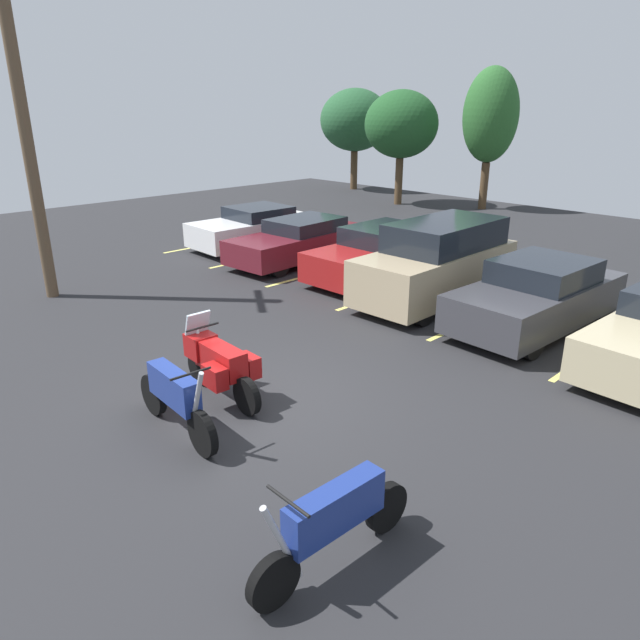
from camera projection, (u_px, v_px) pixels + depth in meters
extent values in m
cube|color=#262628|center=(261.00, 404.00, 9.75)|extent=(44.00, 44.00, 0.10)
cylinder|color=black|center=(200.00, 367.00, 10.25)|extent=(0.63, 0.15, 0.63)
cylinder|color=black|center=(247.00, 396.00, 9.23)|extent=(0.63, 0.15, 0.63)
cube|color=#A51414|center=(221.00, 359.00, 9.59)|extent=(1.11, 0.41, 0.45)
cylinder|color=#B2B2B7|center=(202.00, 348.00, 10.02)|extent=(0.50, 0.10, 1.10)
cylinder|color=black|center=(202.00, 327.00, 9.82)|extent=(0.07, 0.62, 0.04)
cube|color=#A51414|center=(201.00, 345.00, 10.02)|extent=(0.46, 0.46, 0.41)
cube|color=#B2C1CC|center=(198.00, 323.00, 9.91)|extent=(0.18, 0.45, 0.39)
cube|color=#A51414|center=(215.00, 377.00, 9.20)|extent=(0.45, 0.26, 0.36)
cube|color=#A51414|center=(248.00, 366.00, 9.60)|extent=(0.45, 0.26, 0.36)
cylinder|color=black|center=(203.00, 434.00, 8.14)|extent=(0.68, 0.17, 0.67)
cylinder|color=black|center=(154.00, 394.00, 9.24)|extent=(0.68, 0.17, 0.67)
cube|color=navy|center=(174.00, 387.00, 8.54)|extent=(1.17, 0.35, 0.50)
cylinder|color=#B2B2B7|center=(196.00, 404.00, 8.07)|extent=(0.52, 0.11, 1.14)
cylinder|color=black|center=(191.00, 374.00, 7.98)|extent=(0.08, 0.62, 0.04)
cylinder|color=black|center=(274.00, 582.00, 5.66)|extent=(0.14, 0.60, 0.60)
cylinder|color=black|center=(386.00, 507.00, 6.71)|extent=(0.14, 0.60, 0.60)
cube|color=navy|center=(335.00, 509.00, 6.04)|extent=(0.31, 1.25, 0.49)
cylinder|color=#B2B2B7|center=(282.00, 543.00, 5.60)|extent=(0.09, 0.49, 1.07)
cylinder|color=black|center=(288.00, 501.00, 5.49)|extent=(0.62, 0.06, 0.04)
cube|color=#EAE066|center=(223.00, 242.00, 20.96)|extent=(0.12, 4.83, 0.01)
cube|color=#EAE066|center=(271.00, 255.00, 19.16)|extent=(0.12, 4.83, 0.01)
cube|color=#EAE066|center=(328.00, 270.00, 17.37)|extent=(0.12, 4.83, 0.01)
cube|color=#EAE066|center=(399.00, 289.00, 15.58)|extent=(0.12, 4.83, 0.01)
cube|color=#EAE066|center=(488.00, 314.00, 13.78)|extent=(0.12, 4.83, 0.01)
cube|color=#EAE066|center=(604.00, 345.00, 11.99)|extent=(0.12, 4.83, 0.01)
cube|color=white|center=(254.00, 230.00, 20.00)|extent=(2.09, 4.44, 0.78)
cube|color=black|center=(259.00, 212.00, 19.93)|extent=(1.85, 1.95, 0.40)
cylinder|color=black|center=(232.00, 249.00, 18.58)|extent=(0.24, 0.62, 0.61)
cylinder|color=black|center=(204.00, 241.00, 19.74)|extent=(0.24, 0.62, 0.61)
cylinder|color=black|center=(303.00, 236.00, 20.45)|extent=(0.24, 0.62, 0.61)
cylinder|color=black|center=(273.00, 229.00, 21.61)|extent=(0.24, 0.62, 0.61)
cube|color=maroon|center=(299.00, 244.00, 18.15)|extent=(2.08, 4.95, 0.72)
cube|color=black|center=(305.00, 225.00, 18.14)|extent=(1.78, 2.30, 0.40)
cylinder|color=black|center=(279.00, 265.00, 16.61)|extent=(0.26, 0.68, 0.67)
cylinder|color=black|center=(243.00, 257.00, 17.57)|extent=(0.26, 0.68, 0.67)
cylinder|color=black|center=(352.00, 246.00, 18.90)|extent=(0.26, 0.68, 0.67)
cylinder|color=black|center=(317.00, 239.00, 19.87)|extent=(0.26, 0.68, 0.67)
cube|color=maroon|center=(376.00, 259.00, 16.28)|extent=(1.82, 4.33, 0.79)
cube|color=black|center=(384.00, 234.00, 16.28)|extent=(1.66, 2.16, 0.49)
cylinder|color=black|center=(361.00, 285.00, 14.91)|extent=(0.23, 0.62, 0.62)
cylinder|color=black|center=(319.00, 273.00, 15.91)|extent=(0.23, 0.62, 0.62)
cylinder|color=black|center=(428.00, 264.00, 16.85)|extent=(0.23, 0.62, 0.62)
cylinder|color=black|center=(387.00, 255.00, 17.86)|extent=(0.23, 0.62, 0.62)
cube|color=tan|center=(435.00, 272.00, 14.39)|extent=(1.92, 4.70, 1.10)
cube|color=black|center=(446.00, 234.00, 14.32)|extent=(1.75, 3.16, 0.67)
cylinder|color=black|center=(423.00, 311.00, 12.96)|extent=(0.23, 0.66, 0.66)
cylinder|color=black|center=(368.00, 296.00, 14.01)|extent=(0.23, 0.66, 0.66)
cylinder|color=black|center=(495.00, 282.00, 15.07)|extent=(0.23, 0.66, 0.66)
cylinder|color=black|center=(443.00, 271.00, 16.12)|extent=(0.23, 0.66, 0.66)
cube|color=#38383D|center=(536.00, 301.00, 12.69)|extent=(2.12, 4.68, 0.81)
cube|color=black|center=(544.00, 271.00, 12.57)|extent=(1.85, 2.11, 0.50)
cylinder|color=black|center=(532.00, 342.00, 11.24)|extent=(0.25, 0.69, 0.68)
cylinder|color=black|center=(461.00, 320.00, 12.39)|extent=(0.25, 0.69, 0.68)
cylinder|color=black|center=(603.00, 307.00, 13.18)|extent=(0.25, 0.69, 0.68)
cylinder|color=black|center=(536.00, 291.00, 14.34)|extent=(0.25, 0.69, 0.68)
cylinder|color=black|center=(587.00, 365.00, 10.37)|extent=(0.25, 0.61, 0.60)
cylinder|color=brown|center=(26.00, 134.00, 13.67)|extent=(0.30, 0.30, 7.99)
cylinder|color=#4C3823|center=(354.00, 170.00, 33.59)|extent=(0.40, 0.40, 2.13)
ellipsoid|color=#23512D|center=(355.00, 120.00, 32.63)|extent=(3.90, 3.90, 3.38)
cylinder|color=#4C3823|center=(484.00, 186.00, 27.20)|extent=(0.37, 0.37, 2.13)
ellipsoid|color=#285B28|center=(491.00, 115.00, 26.11)|extent=(2.47, 2.47, 4.13)
cylinder|color=#4C3823|center=(399.00, 181.00, 28.48)|extent=(0.37, 0.37, 2.20)
ellipsoid|color=#1E4C23|center=(401.00, 124.00, 27.55)|extent=(3.49, 3.49, 3.12)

